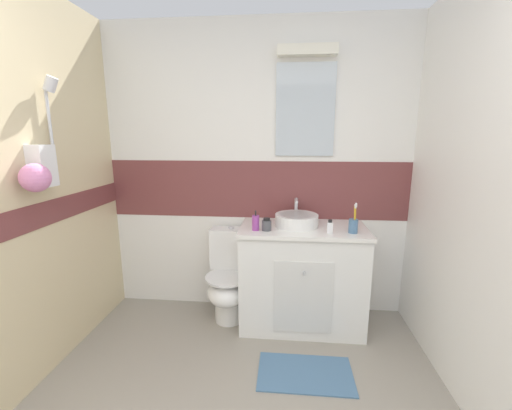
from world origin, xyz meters
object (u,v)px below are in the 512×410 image
toothbrush_cup (353,225)px  sink_basin (297,219)px  soap_dispenser (256,223)px  hair_gel_jar (267,225)px  perfume_flask_small (330,227)px  toilet (229,279)px

toothbrush_cup → sink_basin: bearing=159.4°
toothbrush_cup → soap_dispenser: bearing=-179.9°
soap_dispenser → hair_gel_jar: size_ratio=1.60×
sink_basin → perfume_flask_small: size_ratio=3.77×
sink_basin → hair_gel_jar: size_ratio=3.94×
toilet → soap_dispenser: bearing=-33.2°
sink_basin → perfume_flask_small: 0.30m
sink_basin → soap_dispenser: bearing=-153.5°
toilet → perfume_flask_small: (0.80, -0.18, 0.53)m
sink_basin → hair_gel_jar: sink_basin is taller
toothbrush_cup → hair_gel_jar: toothbrush_cup is taller
toilet → hair_gel_jar: bearing=-25.3°
toothbrush_cup → soap_dispenser: size_ratio=1.45×
toilet → perfume_flask_small: 0.98m
sink_basin → perfume_flask_small: bearing=-36.8°
soap_dispenser → perfume_flask_small: 0.56m
perfume_flask_small → hair_gel_jar: 0.47m
perfume_flask_small → hair_gel_jar: perfume_flask_small is taller
hair_gel_jar → perfume_flask_small: bearing=-3.3°
toothbrush_cup → hair_gel_jar: (-0.65, 0.00, -0.02)m
toothbrush_cup → hair_gel_jar: size_ratio=2.31×
sink_basin → toothbrush_cup: bearing=-20.6°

